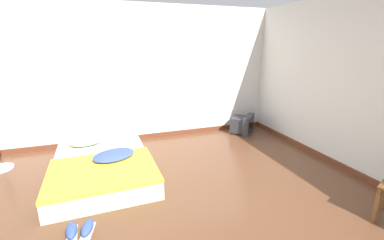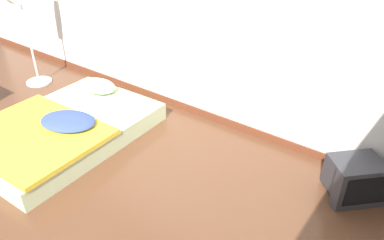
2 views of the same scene
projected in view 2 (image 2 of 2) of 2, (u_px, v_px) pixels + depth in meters
name	position (u px, v px, depth m)	size (l,w,h in m)	color
wall_back	(174.00, 5.00, 4.25)	(8.37, 0.08, 2.60)	silver
mattress_bed	(63.00, 128.00, 4.18)	(1.43, 2.00, 0.35)	beige
crt_tv	(358.00, 179.00, 3.35)	(0.64, 0.64, 0.40)	#333338
standing_fan	(21.00, 5.00, 4.92)	(0.36, 0.44, 1.57)	silver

